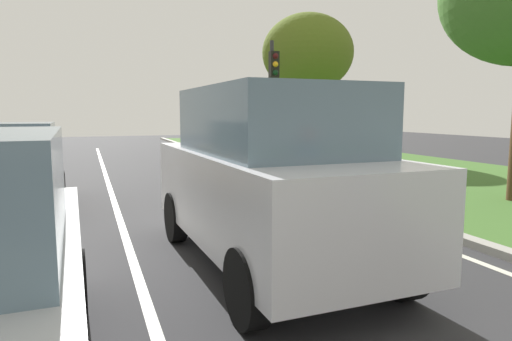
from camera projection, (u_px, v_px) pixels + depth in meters
The scene contains 9 objects.
ground_plane at pixel (146, 199), 10.43m from camera, with size 60.00×60.00×0.00m, color #2D2D30.
lane_line_center at pixel (114, 201), 10.19m from camera, with size 0.12×32.00×0.01m, color silver.
lane_line_right_edge at pixel (288, 190), 11.68m from camera, with size 0.12×32.00×0.01m, color silver.
grass_verge_right at pixel (439, 179), 13.38m from camera, with size 9.00×48.00×0.06m, color #3D6628.
curb_right at pixel (305, 186), 11.85m from camera, with size 0.24×48.00×0.12m, color #9E9B93.
car_suv_ahead at pixel (269, 177), 5.73m from camera, with size 2.07×4.55×2.28m.
car_hatchback_far at pixel (15, 168), 9.05m from camera, with size 1.78×3.73×1.78m.
traffic_light_near_right at pixel (273, 85), 15.88m from camera, with size 0.32×0.50×4.48m.
tree_roadside_far at pixel (308, 53), 20.78m from camera, with size 4.19×4.19×6.49m.
Camera 1 is at (-1.20, 3.49, 1.97)m, focal length 31.75 mm.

